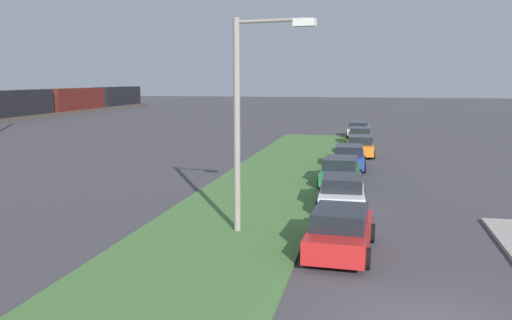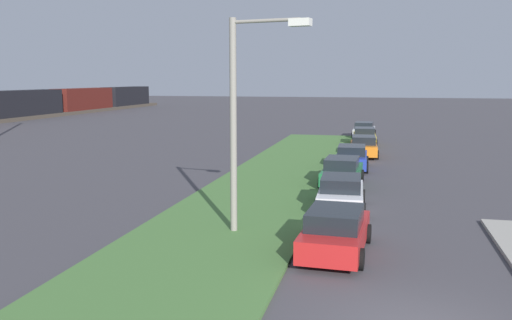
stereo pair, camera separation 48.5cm
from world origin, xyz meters
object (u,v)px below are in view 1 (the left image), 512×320
(parked_car_silver, at_px, (359,130))
(streetlight, at_px, (246,111))
(parked_car_blue, at_px, (349,157))
(parked_car_white, at_px, (342,193))
(parked_car_green, at_px, (341,172))
(parked_car_orange, at_px, (360,146))
(parked_car_red, at_px, (340,231))
(parked_car_yellow, at_px, (359,136))

(parked_car_silver, distance_m, streetlight, 33.69)
(parked_car_blue, bearing_deg, parked_car_white, 179.28)
(parked_car_green, distance_m, parked_car_silver, 23.55)
(parked_car_orange, distance_m, parked_car_silver, 12.56)
(parked_car_red, height_order, parked_car_silver, same)
(parked_car_red, xyz_separation_m, parked_car_yellow, (28.86, 0.09, 0.00))
(parked_car_yellow, distance_m, parked_car_silver, 5.84)
(streetlight, bearing_deg, parked_car_yellow, -6.77)
(parked_car_white, bearing_deg, parked_car_silver, -2.36)
(parked_car_blue, distance_m, parked_car_yellow, 12.45)
(parked_car_yellow, xyz_separation_m, parked_car_silver, (5.84, 0.22, 0.00))
(parked_car_yellow, relative_size, parked_car_silver, 1.01)
(parked_car_white, relative_size, streetlight, 0.58)
(parked_car_green, xyz_separation_m, parked_car_yellow, (17.71, -0.53, 0.00))
(parked_car_white, distance_m, parked_car_blue, 10.65)
(parked_car_green, xyz_separation_m, parked_car_blue, (5.26, -0.19, 0.00))
(parked_car_white, xyz_separation_m, parked_car_yellow, (23.10, -0.17, 0.00))
(parked_car_blue, height_order, parked_car_yellow, same)
(parked_car_red, bearing_deg, parked_car_yellow, 2.97)
(parked_car_red, height_order, parked_car_yellow, same)
(parked_car_blue, distance_m, parked_car_orange, 5.76)
(parked_car_green, xyz_separation_m, streetlight, (-9.80, 2.74, 3.67))
(parked_car_orange, bearing_deg, streetlight, 167.54)
(parked_car_blue, bearing_deg, streetlight, 167.41)
(parked_car_green, bearing_deg, parked_car_yellow, 0.26)
(parked_car_red, distance_m, parked_car_yellow, 28.86)
(parked_car_blue, bearing_deg, parked_car_yellow, -3.12)
(parked_car_white, bearing_deg, parked_car_yellow, -2.88)
(parked_car_red, height_order, streetlight, streetlight)
(parked_car_white, height_order, parked_car_orange, same)
(parked_car_red, distance_m, parked_car_blue, 16.42)
(parked_car_green, relative_size, streetlight, 0.58)
(parked_car_red, relative_size, parked_car_yellow, 1.00)
(parked_car_white, relative_size, parked_car_silver, 1.00)
(parked_car_blue, bearing_deg, parked_car_green, 176.32)
(parked_car_green, height_order, parked_car_silver, same)
(parked_car_silver, xyz_separation_m, streetlight, (-33.35, 3.04, 3.67))
(parked_car_orange, bearing_deg, parked_car_yellow, -1.66)
(parked_car_orange, xyz_separation_m, parked_car_silver, (12.55, 0.39, 0.00))
(parked_car_blue, bearing_deg, parked_car_silver, -1.94)
(parked_car_silver, bearing_deg, parked_car_green, -179.01)
(parked_car_white, bearing_deg, parked_car_green, 1.30)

